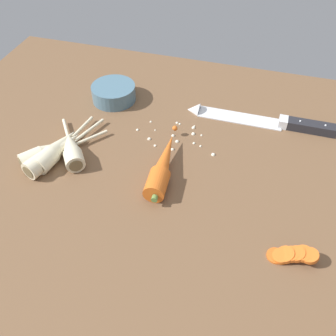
# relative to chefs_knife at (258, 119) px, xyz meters

# --- Properties ---
(ground_plane) EXTENTS (1.20, 0.90, 0.04)m
(ground_plane) POSITION_rel_chefs_knife_xyz_m (-0.16, -0.21, -0.03)
(ground_plane) COLOR brown
(chefs_knife) EXTENTS (0.35, 0.05, 0.04)m
(chefs_knife) POSITION_rel_chefs_knife_xyz_m (0.00, 0.00, 0.00)
(chefs_knife) COLOR silver
(chefs_knife) RESTS_ON ground_plane
(whole_carrot) EXTENTS (0.05, 0.22, 0.04)m
(whole_carrot) POSITION_rel_chefs_knife_xyz_m (-0.17, -0.23, 0.01)
(whole_carrot) COLOR #D6601E
(whole_carrot) RESTS_ON ground_plane
(parsnip_front) EXTENTS (0.14, 0.17, 0.04)m
(parsnip_front) POSITION_rel_chefs_knife_xyz_m (-0.41, -0.25, 0.01)
(parsnip_front) COLOR beige
(parsnip_front) RESTS_ON ground_plane
(parsnip_mid_left) EXTENTS (0.09, 0.22, 0.04)m
(parsnip_mid_left) POSITION_rel_chefs_knife_xyz_m (-0.40, -0.25, 0.01)
(parsnip_mid_left) COLOR beige
(parsnip_mid_left) RESTS_ON ground_plane
(parsnip_mid_right) EXTENTS (0.06, 0.20, 0.04)m
(parsnip_mid_right) POSITION_rel_chefs_knife_xyz_m (-0.40, -0.24, 0.01)
(parsnip_mid_right) COLOR beige
(parsnip_mid_right) RESTS_ON ground_plane
(parsnip_back) EXTENTS (0.12, 0.15, 0.04)m
(parsnip_back) POSITION_rel_chefs_knife_xyz_m (-0.37, -0.23, 0.01)
(parsnip_back) COLOR beige
(parsnip_back) RESTS_ON ground_plane
(carrot_slice_stack) EXTENTS (0.08, 0.04, 0.03)m
(carrot_slice_stack) POSITION_rel_chefs_knife_xyz_m (0.10, -0.36, 0.00)
(carrot_slice_stack) COLOR #D6601E
(carrot_slice_stack) RESTS_ON ground_plane
(prep_bowl) EXTENTS (0.11, 0.11, 0.04)m
(prep_bowl) POSITION_rel_chefs_knife_xyz_m (-0.36, -0.01, 0.01)
(prep_bowl) COLOR slate
(prep_bowl) RESTS_ON ground_plane
(mince_crumbs) EXTENTS (0.19, 0.10, 0.01)m
(mince_crumbs) POSITION_rel_chefs_knife_xyz_m (-0.16, -0.11, -0.00)
(mince_crumbs) COLOR silver
(mince_crumbs) RESTS_ON ground_plane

